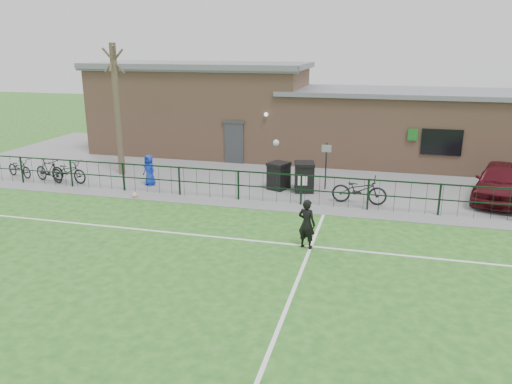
% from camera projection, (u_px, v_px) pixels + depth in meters
% --- Properties ---
extents(ground, '(90.00, 90.00, 0.00)m').
position_uv_depth(ground, '(204.00, 301.00, 12.01)').
color(ground, '#235B1A').
rests_on(ground, ground).
extents(paving_strip, '(34.00, 13.00, 0.02)m').
position_uv_depth(paving_strip, '(299.00, 169.00, 24.53)').
color(paving_strip, slate).
rests_on(paving_strip, ground).
extents(pitch_line_touch, '(28.00, 0.10, 0.01)m').
position_uv_depth(pitch_line_touch, '(274.00, 204.00, 19.24)').
color(pitch_line_touch, white).
rests_on(pitch_line_touch, ground).
extents(pitch_line_mid, '(28.00, 0.10, 0.01)m').
position_uv_depth(pitch_line_mid, '(248.00, 240.00, 15.72)').
color(pitch_line_mid, white).
rests_on(pitch_line_mid, ground).
extents(pitch_line_perp, '(0.10, 16.00, 0.01)m').
position_uv_depth(pitch_line_perp, '(285.00, 311.00, 11.53)').
color(pitch_line_perp, white).
rests_on(pitch_line_perp, ground).
extents(perimeter_fence, '(28.00, 0.10, 1.20)m').
position_uv_depth(perimeter_fence, '(276.00, 188.00, 19.26)').
color(perimeter_fence, black).
rests_on(perimeter_fence, ground).
extents(bare_tree, '(0.30, 0.30, 6.00)m').
position_uv_depth(bare_tree, '(117.00, 111.00, 22.83)').
color(bare_tree, '#4A3C2D').
rests_on(bare_tree, ground).
extents(wheelie_bin_left, '(0.95, 1.00, 1.07)m').
position_uv_depth(wheelie_bin_left, '(279.00, 177.00, 21.06)').
color(wheelie_bin_left, black).
rests_on(wheelie_bin_left, paving_strip).
extents(wheelie_bin_right, '(0.93, 1.01, 1.15)m').
position_uv_depth(wheelie_bin_right, '(304.00, 178.00, 20.72)').
color(wheelie_bin_right, black).
rests_on(wheelie_bin_right, paving_strip).
extents(sign_post, '(0.07, 0.07, 2.00)m').
position_uv_depth(sign_post, '(326.00, 166.00, 20.90)').
color(sign_post, black).
rests_on(sign_post, paving_strip).
extents(car_maroon, '(2.89, 4.66, 1.48)m').
position_uv_depth(car_maroon, '(501.00, 182.00, 19.51)').
color(car_maroon, '#470C14').
rests_on(car_maroon, paving_strip).
extents(bicycle_a, '(1.78, 1.09, 0.88)m').
position_uv_depth(bicycle_a, '(19.00, 168.00, 23.00)').
color(bicycle_a, black).
rests_on(bicycle_a, paving_strip).
extents(bicycle_b, '(1.80, 0.94, 1.04)m').
position_uv_depth(bicycle_b, '(49.00, 170.00, 22.16)').
color(bicycle_b, black).
rests_on(bicycle_b, paving_strip).
extents(bicycle_c, '(2.01, 0.97, 1.01)m').
position_uv_depth(bicycle_c, '(68.00, 171.00, 22.11)').
color(bicycle_c, black).
rests_on(bicycle_c, paving_strip).
extents(bicycle_e, '(2.11, 0.79, 1.10)m').
position_uv_depth(bicycle_e, '(359.00, 190.00, 19.13)').
color(bicycle_e, black).
rests_on(bicycle_e, paving_strip).
extents(spectator_child, '(0.77, 0.66, 1.35)m').
position_uv_depth(spectator_child, '(149.00, 170.00, 21.61)').
color(spectator_child, '#1532C5').
rests_on(spectator_child, paving_strip).
extents(goalkeeper_kick, '(2.08, 3.51, 2.68)m').
position_uv_depth(goalkeeper_kick, '(306.00, 221.00, 15.02)').
color(goalkeeper_kick, black).
rests_on(goalkeeper_kick, ground).
extents(ball_ground, '(0.22, 0.22, 0.22)m').
position_uv_depth(ball_ground, '(135.00, 195.00, 20.04)').
color(ball_ground, white).
rests_on(ball_ground, ground).
extents(clubhouse, '(24.25, 5.40, 4.96)m').
position_uv_depth(clubhouse, '(294.00, 116.00, 26.89)').
color(clubhouse, '#A07659').
rests_on(clubhouse, ground).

